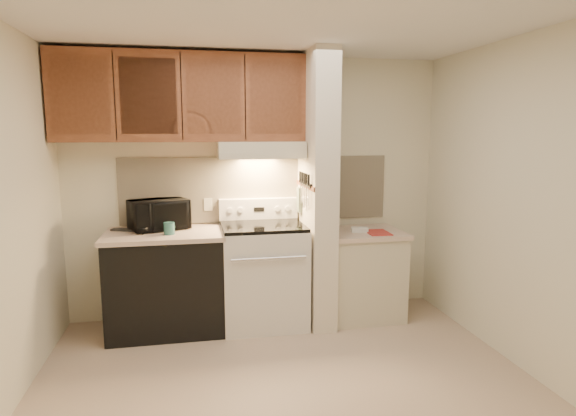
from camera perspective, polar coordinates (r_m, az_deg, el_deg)
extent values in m
plane|color=#C1A790|center=(3.66, -0.10, -20.23)|extent=(3.60, 3.60, 0.00)
plane|color=white|center=(3.27, -0.11, 21.60)|extent=(3.60, 3.60, 0.00)
cube|color=beige|center=(4.70, -3.64, 2.44)|extent=(3.60, 2.50, 0.02)
cube|color=beige|center=(3.99, 26.15, 0.35)|extent=(0.02, 3.00, 2.50)
cube|color=beige|center=(4.69, -3.62, 2.24)|extent=(2.60, 0.02, 0.63)
cube|color=silver|center=(4.53, -2.96, -8.03)|extent=(0.76, 0.65, 0.92)
cube|color=black|center=(4.22, -2.33, -8.76)|extent=(0.50, 0.01, 0.30)
cylinder|color=silver|center=(4.12, -2.27, -6.00)|extent=(0.65, 0.02, 0.02)
cube|color=black|center=(4.41, -3.01, -2.13)|extent=(0.74, 0.64, 0.03)
cube|color=silver|center=(4.67, -3.52, -0.08)|extent=(0.76, 0.08, 0.20)
cube|color=black|center=(4.63, -3.45, -0.16)|extent=(0.10, 0.01, 0.04)
cylinder|color=silver|center=(4.60, -6.90, -0.27)|extent=(0.05, 0.02, 0.05)
cylinder|color=silver|center=(4.61, -5.66, -0.23)|extent=(0.05, 0.02, 0.05)
cylinder|color=silver|center=(4.66, -1.25, -0.10)|extent=(0.05, 0.02, 0.05)
cylinder|color=silver|center=(4.67, -0.04, -0.06)|extent=(0.05, 0.02, 0.05)
cube|color=black|center=(4.51, -14.23, -8.71)|extent=(1.00, 0.63, 0.87)
cube|color=beige|center=(4.40, -14.46, -3.05)|extent=(1.04, 0.67, 0.04)
cube|color=black|center=(4.56, -18.78, -2.46)|extent=(0.25, 0.16, 0.02)
cylinder|color=#2D6763|center=(4.28, -13.90, -2.36)|extent=(0.11, 0.11, 0.10)
cube|color=beige|center=(4.66, -9.44, 0.41)|extent=(0.08, 0.01, 0.12)
imported|color=black|center=(4.51, -15.08, -0.76)|extent=(0.58, 0.50, 0.27)
cube|color=beige|center=(4.46, 3.47, 2.08)|extent=(0.22, 0.70, 2.50)
cube|color=brown|center=(4.43, 2.02, 2.69)|extent=(0.01, 0.70, 0.04)
cube|color=black|center=(4.37, 2.10, 2.88)|extent=(0.02, 0.42, 0.04)
cube|color=silver|center=(4.24, 2.40, 1.32)|extent=(0.01, 0.03, 0.16)
cylinder|color=black|center=(4.20, 2.47, 3.31)|extent=(0.02, 0.02, 0.10)
cube|color=silver|center=(4.32, 2.14, 1.33)|extent=(0.01, 0.04, 0.18)
cylinder|color=black|center=(4.30, 2.16, 3.44)|extent=(0.02, 0.02, 0.10)
cube|color=silver|center=(4.40, 1.90, 1.34)|extent=(0.01, 0.04, 0.20)
cylinder|color=black|center=(4.36, 1.96, 3.52)|extent=(0.02, 0.02, 0.10)
cube|color=silver|center=(4.45, 1.73, 1.69)|extent=(0.01, 0.04, 0.16)
cylinder|color=black|center=(4.45, 1.70, 3.63)|extent=(0.02, 0.02, 0.10)
cube|color=silver|center=(4.53, 1.50, 1.69)|extent=(0.01, 0.04, 0.18)
cylinder|color=black|center=(4.54, 1.45, 3.74)|extent=(0.02, 0.02, 0.10)
cube|color=slate|center=(4.61, 1.33, 0.99)|extent=(0.03, 0.10, 0.23)
cube|color=beige|center=(4.77, 8.78, -7.93)|extent=(0.70, 0.60, 0.81)
cube|color=beige|center=(4.67, 8.90, -2.93)|extent=(0.74, 0.64, 0.04)
cube|color=#B8322D|center=(4.59, 10.59, -2.87)|extent=(0.21, 0.28, 0.01)
cube|color=white|center=(4.61, 8.48, -2.56)|extent=(0.17, 0.14, 0.04)
cube|color=beige|center=(4.46, -3.31, 6.92)|extent=(0.78, 0.44, 0.15)
cube|color=beige|center=(4.25, -2.91, 6.21)|extent=(0.78, 0.04, 0.06)
cube|color=brown|center=(4.47, -12.47, 12.63)|extent=(2.18, 0.33, 0.77)
cube|color=brown|center=(4.40, -23.46, 12.17)|extent=(0.46, 0.01, 0.63)
cube|color=black|center=(4.35, -19.87, 12.42)|extent=(0.01, 0.01, 0.73)
cube|color=brown|center=(4.32, -16.21, 12.62)|extent=(0.46, 0.01, 0.63)
cube|color=black|center=(4.31, -12.51, 12.77)|extent=(0.01, 0.01, 0.73)
cube|color=brown|center=(4.31, -8.80, 12.87)|extent=(0.46, 0.01, 0.63)
cube|color=black|center=(4.33, -5.10, 12.92)|extent=(0.01, 0.01, 0.73)
cube|color=brown|center=(4.37, -1.46, 12.92)|extent=(0.46, 0.01, 0.63)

